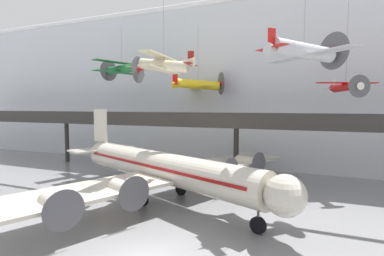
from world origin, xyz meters
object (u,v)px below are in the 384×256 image
Objects in this scene: suspended_plane_silver_racer at (304,51)px; suspended_plane_cream_biplane at (164,65)px; airliner_silver_main at (160,168)px; suspended_plane_yellow_lowwing at (198,85)px; suspended_plane_red_highwing at (346,86)px; suspended_plane_green_biplane at (122,69)px.

suspended_plane_silver_racer reaches higher than suspended_plane_cream_biplane.
airliner_silver_main is 3.47× the size of suspended_plane_yellow_lowwing.
suspended_plane_red_highwing is 19.71m from suspended_plane_yellow_lowwing.
suspended_plane_silver_racer is 20.58m from suspended_plane_yellow_lowwing.
suspended_plane_yellow_lowwing reaches higher than airliner_silver_main.
suspended_plane_silver_racer reaches higher than airliner_silver_main.
suspended_plane_cream_biplane is (0.28, 0.35, 10.51)m from airliner_silver_main.
suspended_plane_green_biplane reaches higher than suspended_plane_cream_biplane.
suspended_plane_green_biplane is (-12.58, 10.99, 11.94)m from airliner_silver_main.
suspended_plane_yellow_lowwing is at bearing 91.78° from suspended_plane_silver_racer.
suspended_plane_green_biplane is (-26.14, 9.76, 0.83)m from suspended_plane_silver_racer.
suspended_plane_silver_racer is 0.85× the size of suspended_plane_yellow_lowwing.
suspended_plane_red_highwing is (4.12, 10.52, -2.51)m from suspended_plane_silver_racer.
suspended_plane_silver_racer is (13.56, 1.24, 11.11)m from airliner_silver_main.
suspended_plane_cream_biplane reaches higher than suspended_plane_red_highwing.
suspended_plane_green_biplane is at bearing 112.98° from suspended_plane_silver_racer.
suspended_plane_cream_biplane is at bearing -83.87° from suspended_plane_red_highwing.
suspended_plane_cream_biplane is 0.87× the size of suspended_plane_red_highwing.
suspended_plane_silver_racer is 13.32m from suspended_plane_cream_biplane.
suspended_plane_cream_biplane is 16.75m from suspended_plane_green_biplane.
suspended_plane_cream_biplane reaches higher than suspended_plane_yellow_lowwing.
suspended_plane_green_biplane is at bearing 161.49° from airliner_silver_main.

